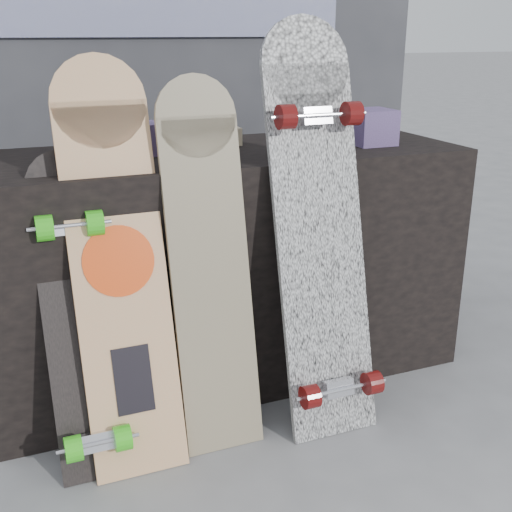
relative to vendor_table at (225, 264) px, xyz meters
name	(u,v)px	position (x,y,z in m)	size (l,w,h in m)	color
ground	(281,439)	(0.00, -0.50, -0.40)	(60.00, 60.00, 0.00)	slate
vendor_table	(225,264)	(0.00, 0.00, 0.00)	(1.60, 0.60, 0.80)	black
booth	(157,49)	(0.00, 0.85, 0.70)	(2.40, 0.22, 2.20)	#333439
merch_box_purple	(130,140)	(-0.30, 0.03, 0.45)	(0.18, 0.12, 0.10)	#483062
merch_box_small	(371,127)	(0.52, -0.08, 0.46)	(0.14, 0.14, 0.12)	#483062
merch_box_flat	(207,137)	(-0.02, 0.11, 0.43)	(0.22, 0.10, 0.06)	#D1B78C
longboard_geisha	(117,255)	(-0.42, -0.32, 0.19)	(0.26, 0.36, 1.12)	tan
longboard_celtic	(209,255)	(-0.17, -0.35, 0.17)	(0.23, 0.25, 1.07)	beige
longboard_cascadia	(319,222)	(0.17, -0.38, 0.24)	(0.28, 0.38, 1.22)	white
skateboard_dark	(80,312)	(-0.54, -0.34, 0.05)	(0.20, 0.37, 0.87)	black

